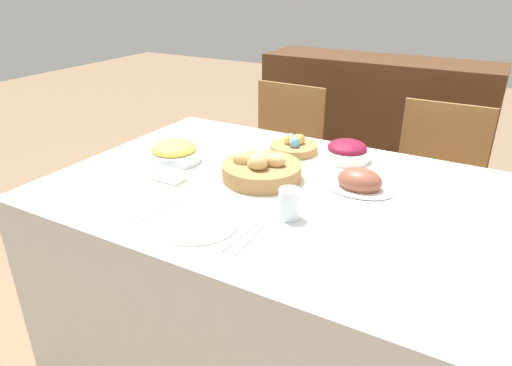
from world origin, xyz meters
TOP-DOWN VIEW (x-y plane):
  - ground_plane at (0.00, 0.00)m, footprint 12.00×12.00m
  - dining_table at (0.00, 0.00)m, footprint 1.58×1.11m
  - chair_far_left at (-0.42, 0.88)m, footprint 0.43×0.43m
  - chair_far_right at (0.43, 0.88)m, footprint 0.42×0.42m
  - sideboard at (-0.09, 1.64)m, footprint 1.47×0.44m
  - bread_basket at (-0.07, 0.03)m, footprint 0.29×0.29m
  - egg_basket at (-0.09, 0.35)m, footprint 0.20×0.20m
  - ham_platter at (0.27, 0.12)m, footprint 0.24×0.17m
  - beet_salad_bowl at (0.14, 0.37)m, footprint 0.18×0.18m
  - pineapple_bowl at (-0.46, 0.01)m, footprint 0.21×0.21m
  - dinner_plate at (-0.08, -0.35)m, footprint 0.26×0.26m
  - fork at (-0.24, -0.35)m, footprint 0.02×0.19m
  - knife at (0.07, -0.35)m, footprint 0.02×0.19m
  - spoon at (0.10, -0.35)m, footprint 0.02×0.19m
  - drinking_cup at (0.14, -0.18)m, footprint 0.07×0.07m
  - butter_dish at (-0.36, -0.14)m, footprint 0.11×0.07m

SIDE VIEW (x-z plane):
  - ground_plane at x=0.00m, z-range 0.00..0.00m
  - dining_table at x=0.00m, z-range 0.00..0.77m
  - sideboard at x=-0.09m, z-range 0.00..0.98m
  - chair_far_left at x=-0.42m, z-range 0.04..0.94m
  - chair_far_right at x=0.43m, z-range 0.04..0.94m
  - fork at x=-0.24m, z-range 0.77..0.78m
  - knife at x=0.07m, z-range 0.77..0.78m
  - spoon at x=0.10m, z-range 0.77..0.78m
  - dinner_plate at x=-0.08m, z-range 0.77..0.78m
  - butter_dish at x=-0.36m, z-range 0.77..0.81m
  - egg_basket at x=-0.09m, z-range 0.76..0.84m
  - ham_platter at x=0.27m, z-range 0.76..0.85m
  - beet_salad_bowl at x=0.14m, z-range 0.77..0.85m
  - pineapple_bowl at x=-0.46m, z-range 0.77..0.86m
  - bread_basket at x=-0.07m, z-range 0.76..0.87m
  - drinking_cup at x=0.14m, z-range 0.77..0.87m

